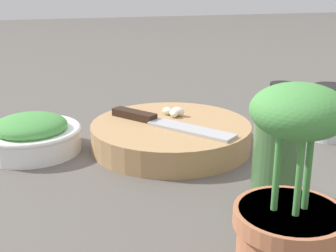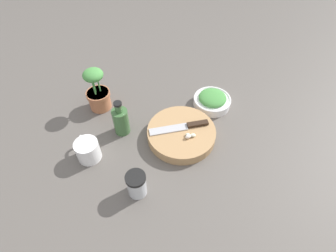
% 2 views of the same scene
% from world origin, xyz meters
% --- Properties ---
extents(ground_plane, '(5.00, 5.00, 0.00)m').
position_xyz_m(ground_plane, '(0.00, 0.00, 0.00)').
color(ground_plane, '#56514C').
extents(cutting_board, '(0.27, 0.27, 0.04)m').
position_xyz_m(cutting_board, '(-0.01, -0.11, 0.02)').
color(cutting_board, tan).
rests_on(cutting_board, ground_plane).
extents(chef_knife, '(0.17, 0.20, 0.01)m').
position_xyz_m(chef_knife, '(0.00, -0.11, 0.05)').
color(chef_knife, black).
rests_on(chef_knife, cutting_board).
extents(garlic_cloves, '(0.04, 0.04, 0.02)m').
position_xyz_m(garlic_cloves, '(-0.03, -0.15, 0.05)').
color(garlic_cloves, silver).
rests_on(garlic_cloves, cutting_board).
extents(herb_bowl, '(0.16, 0.16, 0.06)m').
position_xyz_m(herb_bowl, '(0.21, -0.15, 0.03)').
color(herb_bowl, white).
rests_on(herb_bowl, ground_plane).
extents(spice_jar, '(0.07, 0.07, 0.10)m').
position_xyz_m(spice_jar, '(-0.29, -0.08, 0.05)').
color(spice_jar, silver).
rests_on(spice_jar, ground_plane).
extents(coffee_mug, '(0.09, 0.11, 0.08)m').
position_xyz_m(coffee_mug, '(-0.25, 0.16, 0.04)').
color(coffee_mug, white).
rests_on(coffee_mug, ground_plane).
extents(oil_bottle, '(0.06, 0.06, 0.16)m').
position_xyz_m(oil_bottle, '(-0.09, 0.12, 0.06)').
color(oil_bottle, '#3D6638').
rests_on(oil_bottle, ground_plane).
extents(potted_herb, '(0.10, 0.10, 0.20)m').
position_xyz_m(potted_herb, '(-0.02, 0.28, 0.08)').
color(potted_herb, '#B26B47').
rests_on(potted_herb, ground_plane).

